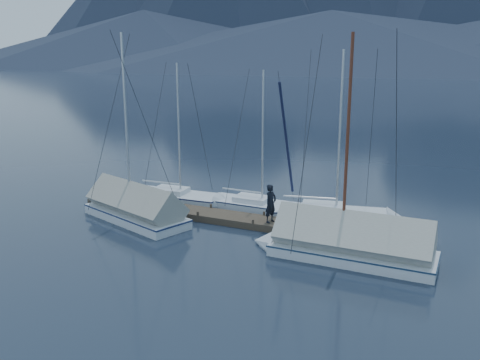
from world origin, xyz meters
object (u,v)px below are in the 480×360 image
at_px(sailboat_covered_far, 129,209).
at_px(person, 271,204).
at_px(sailboat_open_right, 346,216).
at_px(sailboat_covered_near, 338,246).
at_px(sailboat_open_left, 188,199).
at_px(sailboat_open_mid, 269,208).

height_order(sailboat_covered_far, person, sailboat_covered_far).
distance_m(sailboat_open_right, person, 4.32).
bearing_deg(sailboat_covered_near, sailboat_covered_far, 177.07).
relative_size(sailboat_open_left, sailboat_covered_far, 0.84).
distance_m(sailboat_open_mid, sailboat_covered_near, 6.91).
relative_size(sailboat_open_right, person, 5.01).
height_order(sailboat_open_left, sailboat_covered_far, sailboat_covered_far).
xyz_separation_m(sailboat_covered_near, person, (-3.81, 2.08, 0.77)).
height_order(sailboat_open_left, sailboat_open_mid, sailboat_open_left).
bearing_deg(sailboat_open_left, sailboat_covered_far, -105.76).
relative_size(sailboat_open_left, person, 4.60).
xyz_separation_m(sailboat_open_mid, sailboat_open_right, (4.08, 0.22, 0.02)).
relative_size(sailboat_open_left, sailboat_open_right, 0.92).
xyz_separation_m(sailboat_covered_near, sailboat_covered_far, (-10.94, 0.56, -0.00)).
distance_m(sailboat_open_left, person, 6.58).
height_order(sailboat_covered_near, sailboat_covered_far, sailboat_covered_far).
distance_m(sailboat_open_right, sailboat_covered_near, 5.12).
bearing_deg(sailboat_open_left, sailboat_open_right, 3.46).
relative_size(sailboat_open_left, sailboat_open_mid, 1.04).
bearing_deg(person, sailboat_open_left, 86.44).
relative_size(sailboat_open_right, sailboat_covered_far, 0.92).
relative_size(sailboat_open_left, sailboat_covered_near, 0.85).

